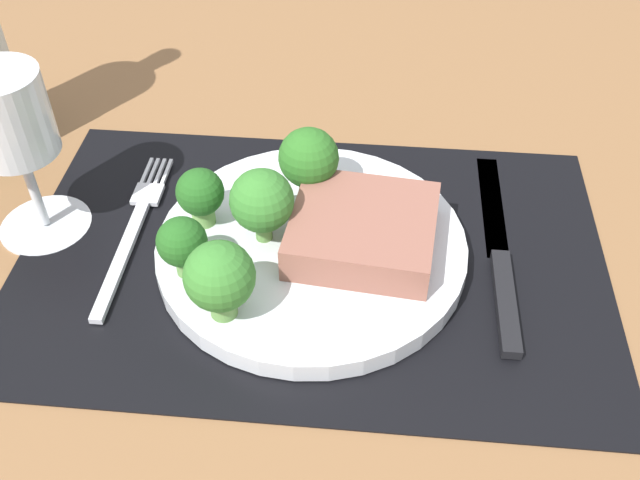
% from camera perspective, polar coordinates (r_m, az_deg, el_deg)
% --- Properties ---
extents(ground_plane, '(1.40, 1.10, 0.03)m').
position_cam_1_polar(ground_plane, '(0.59, -0.64, -2.42)').
color(ground_plane, brown).
extents(placemat, '(0.46, 0.31, 0.00)m').
position_cam_1_polar(placemat, '(0.58, -0.66, -1.29)').
color(placemat, black).
rests_on(placemat, ground_plane).
extents(plate, '(0.24, 0.24, 0.02)m').
position_cam_1_polar(plate, '(0.57, -0.66, -0.61)').
color(plate, silver).
rests_on(plate, placemat).
extents(steak, '(0.12, 0.11, 0.03)m').
position_cam_1_polar(steak, '(0.55, 3.36, 0.47)').
color(steak, '#8C5647').
rests_on(steak, plate).
extents(broccoli_center, '(0.05, 0.05, 0.06)m').
position_cam_1_polar(broccoli_center, '(0.58, -0.90, 6.41)').
color(broccoli_center, '#6B994C').
rests_on(broccoli_center, plate).
extents(broccoli_near_fork, '(0.05, 0.05, 0.06)m').
position_cam_1_polar(broccoli_near_fork, '(0.49, -7.89, -2.95)').
color(broccoli_near_fork, '#5B8942').
rests_on(broccoli_near_fork, plate).
extents(broccoli_near_steak, '(0.05, 0.05, 0.06)m').
position_cam_1_polar(broccoli_near_steak, '(0.55, -4.55, 3.27)').
color(broccoli_near_steak, '#5B8942').
rests_on(broccoli_near_steak, plate).
extents(broccoli_back_left, '(0.04, 0.04, 0.05)m').
position_cam_1_polar(broccoli_back_left, '(0.53, -10.78, -0.25)').
color(broccoli_back_left, '#5B8942').
rests_on(broccoli_back_left, plate).
extents(broccoli_front_edge, '(0.04, 0.04, 0.05)m').
position_cam_1_polar(broccoli_front_edge, '(0.57, -9.38, 3.59)').
color(broccoli_front_edge, '#6B994C').
rests_on(broccoli_front_edge, plate).
extents(fork, '(0.02, 0.19, 0.01)m').
position_cam_1_polar(fork, '(0.61, -14.44, 0.86)').
color(fork, silver).
rests_on(fork, placemat).
extents(knife, '(0.02, 0.23, 0.01)m').
position_cam_1_polar(knife, '(0.58, 13.97, -1.52)').
color(knife, black).
rests_on(knife, placemat).
extents(wine_glass, '(0.07, 0.07, 0.14)m').
position_cam_1_polar(wine_glass, '(0.59, -23.08, 8.14)').
color(wine_glass, silver).
rests_on(wine_glass, ground_plane).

